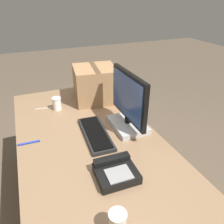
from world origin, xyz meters
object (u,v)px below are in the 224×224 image
object	(u,v)px
monitor	(128,106)
cardboard_box	(95,84)
keyboard	(95,133)
paper_cup_right	(118,223)
desk_phone	(116,172)
paper_cup_left	(57,104)
spoon	(47,108)
pen_marker	(29,143)

from	to	relation	value
monitor	cardboard_box	world-z (taller)	monitor
monitor	keyboard	xyz separation A→B (m)	(0.01, -0.24, -0.15)
paper_cup_right	cardboard_box	distance (m)	1.26
monitor	paper_cup_right	world-z (taller)	monitor
desk_phone	cardboard_box	world-z (taller)	cardboard_box
cardboard_box	paper_cup_left	bearing A→B (deg)	-79.66
keyboard	cardboard_box	bearing A→B (deg)	164.19
desk_phone	paper_cup_right	bearing A→B (deg)	-20.08
spoon	cardboard_box	bearing A→B (deg)	11.09
monitor	pen_marker	world-z (taller)	monitor
monitor	paper_cup_right	size ratio (longest dim) A/B	4.27
desk_phone	paper_cup_left	world-z (taller)	paper_cup_left
desk_phone	monitor	bearing A→B (deg)	148.84
monitor	paper_cup_right	distance (m)	0.79
paper_cup_right	desk_phone	bearing A→B (deg)	157.71
pen_marker	paper_cup_left	bearing A→B (deg)	-120.45
keyboard	pen_marker	size ratio (longest dim) A/B	3.22
keyboard	cardboard_box	xyz separation A→B (m)	(-0.54, 0.19, 0.13)
pen_marker	paper_cup_right	bearing A→B (deg)	112.81
desk_phone	paper_cup_left	distance (m)	0.88
spoon	pen_marker	size ratio (longest dim) A/B	1.06
desk_phone	cardboard_box	size ratio (longest dim) A/B	0.54
desk_phone	pen_marker	bearing A→B (deg)	-137.38
keyboard	cardboard_box	world-z (taller)	cardboard_box
keyboard	spoon	world-z (taller)	keyboard
paper_cup_right	keyboard	bearing A→B (deg)	168.45
keyboard	monitor	bearing A→B (deg)	95.94
monitor	spoon	xyz separation A→B (m)	(-0.52, -0.49, -0.16)
monitor	spoon	world-z (taller)	monitor
keyboard	paper_cup_right	xyz separation A→B (m)	(0.68, -0.14, 0.04)
keyboard	spoon	xyz separation A→B (m)	(-0.53, -0.24, -0.01)
monitor	cardboard_box	bearing A→B (deg)	-174.02
paper_cup_right	pen_marker	distance (m)	0.80
monitor	pen_marker	size ratio (longest dim) A/B	3.34
paper_cup_left	pen_marker	world-z (taller)	paper_cup_left
paper_cup_right	pen_marker	size ratio (longest dim) A/B	0.78
desk_phone	paper_cup_right	size ratio (longest dim) A/B	2.03
keyboard	cardboard_box	size ratio (longest dim) A/B	1.10
monitor	desk_phone	size ratio (longest dim) A/B	2.10
desk_phone	paper_cup_left	bearing A→B (deg)	-168.29
monitor	paper_cup_left	size ratio (longest dim) A/B	4.36
keyboard	desk_phone	size ratio (longest dim) A/B	2.03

